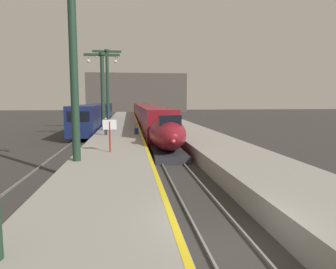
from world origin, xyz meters
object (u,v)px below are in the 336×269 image
regional_train_adjacent (97,114)px  departure_info_board (110,129)px  station_column_distant (107,80)px  highspeed_train_main (145,113)px  passenger_near_edge (106,125)px  station_column_mid (73,50)px  station_column_far (103,83)px  rolling_suitcase (136,131)px

regional_train_adjacent → departure_info_board: 30.02m
station_column_distant → highspeed_train_main: bearing=65.9°
station_column_distant → regional_train_adjacent: bearing=110.3°
passenger_near_edge → station_column_mid: bearing=-93.1°
highspeed_train_main → departure_info_board: size_ratio=35.65×
station_column_far → rolling_suitcase: 8.14m
station_column_mid → rolling_suitcase: size_ratio=10.44×
regional_train_adjacent → passenger_near_edge: bearing=-81.8°
rolling_suitcase → departure_info_board: departure_info_board is taller
station_column_distant → departure_info_board: station_column_distant is taller
station_column_distant → passenger_near_edge: bearing=-87.2°
station_column_distant → station_column_mid: bearing=-90.0°
regional_train_adjacent → passenger_near_edge: size_ratio=21.66×
station_column_mid → station_column_distant: station_column_distant is taller
rolling_suitcase → station_column_distant: bearing=105.0°
station_column_far → departure_info_board: size_ratio=4.10×
station_column_far → rolling_suitcase: bearing=-55.6°
station_column_mid → highspeed_train_main: bearing=81.6°
station_column_distant → rolling_suitcase: 15.27m
rolling_suitcase → departure_info_board: bearing=-101.0°
station_column_far → departure_info_board: station_column_far is taller
highspeed_train_main → departure_info_board: highspeed_train_main is taller
passenger_near_edge → regional_train_adjacent: bearing=98.2°
station_column_distant → departure_info_board: size_ratio=4.89×
station_column_distant → rolling_suitcase: station_column_distant is taller
station_column_mid → station_column_distant: bearing=90.0°
highspeed_train_main → station_column_mid: (-5.90, -39.72, 5.17)m
passenger_near_edge → rolling_suitcase: passenger_near_edge is taller
station_column_distant → passenger_near_edge: (0.69, -14.01, -5.16)m
station_column_mid → station_column_distant: size_ratio=0.99×
station_column_distant → station_column_far: bearing=-90.0°
regional_train_adjacent → station_column_far: (2.20, -14.26, 4.19)m
passenger_near_edge → rolling_suitcase: 3.07m
highspeed_train_main → rolling_suitcase: bearing=-94.8°
station_column_far → station_column_distant: bearing=90.0°
station_column_mid → station_column_distant: 26.54m
station_column_far → station_column_distant: size_ratio=0.84×
highspeed_train_main → station_column_distant: bearing=-114.1°
station_column_mid → station_column_far: station_column_mid is taller
station_column_distant → rolling_suitcase: bearing=-75.0°
station_column_far → rolling_suitcase: size_ratio=8.85×
rolling_suitcase → station_column_far: bearing=124.4°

